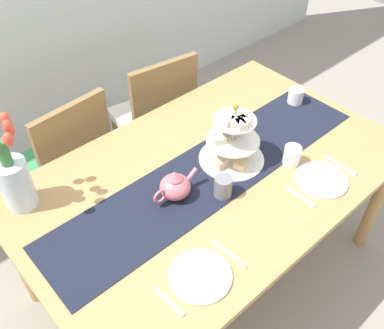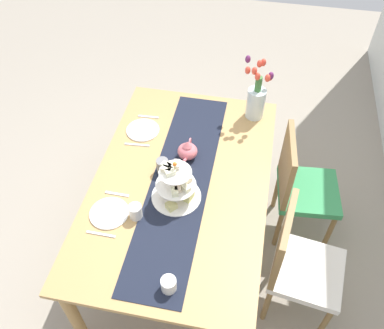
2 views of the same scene
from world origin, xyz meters
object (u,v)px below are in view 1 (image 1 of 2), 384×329
Objects in this scene: knife_left at (229,253)px; mug_grey at (223,187)px; tulip_vase at (13,176)px; dinner_plate_left at (200,276)px; teapot at (175,186)px; knife_right at (340,165)px; fork_right at (300,197)px; chair_right at (156,114)px; dining_table at (211,186)px; fork_left at (169,301)px; chair_left at (69,159)px; mug_white_text at (292,156)px; tiered_cake_stand at (232,142)px; cream_jug at (296,96)px; dinner_plate_right at (321,180)px.

mug_grey is (0.19, 0.23, 0.05)m from knife_left.
tulip_vase is 0.82m from dinner_plate_left.
knife_right is at bearing -27.78° from teapot.
fork_right is 1.58× the size of mug_grey.
tulip_vase reaches higher than knife_right.
tulip_vase is at bearing -158.85° from chair_right.
knife_right is (0.47, -0.36, 0.09)m from dining_table.
dinner_plate_left is 0.15m from fork_left.
teapot is 0.49m from fork_left.
teapot is at bearing 139.57° from mug_grey.
mug_white_text is at bearing -56.57° from chair_left.
tiered_cake_stand is 0.59m from cream_jug.
mug_white_text is (0.64, -0.97, 0.29)m from chair_left.
cream_jug is (1.41, -0.30, -0.12)m from tulip_vase.
tiered_cake_stand reaches higher than fork_right.
knife_left is at bearing 0.00° from dinner_plate_left.
cream_jug is 1.19m from dinner_plate_left.
tulip_vase is at bearing 139.90° from fork_right.
dinner_plate_left is (-1.10, -0.45, -0.04)m from cream_jug.
dining_table is 0.49m from dinner_plate_right.
tiered_cake_stand is 1.32× the size of dinner_plate_left.
fork_right is at bearing 0.00° from knife_left.
dinner_plate_left is 1.35× the size of knife_right.
tiered_cake_stand is at bearing -171.34° from cream_jug.
fork_right is (-0.10, -1.13, 0.25)m from chair_right.
mug_grey is (0.34, 0.23, 0.05)m from dinner_plate_left.
knife_left is 1.13× the size of fork_right.
knife_right is 1.79× the size of mug_grey.
dining_table is 0.23m from tiered_cake_stand.
knife_right is (1.17, -0.74, -0.16)m from tulip_vase.
fork_left is at bearing -154.82° from mug_grey.
dinner_plate_left is at bearing 180.00° from fork_right.
tiered_cake_stand reaches higher than cream_jug.
knife_left is at bearing 180.00° from dinner_plate_right.
chair_right is at bearing 57.45° from teapot.
tiered_cake_stand reaches higher than teapot.
fork_left is at bearing 180.00° from dinner_plate_right.
mug_grey is 0.37m from mug_white_text.
tiered_cake_stand reaches higher than chair_left.
tulip_vase is at bearing 142.03° from teapot.
mug_grey is at bearing -40.43° from teapot.
dining_table is 0.54m from dinner_plate_left.
mug_white_text is (0.71, 0.16, 0.04)m from dinner_plate_left.
cream_jug is at bearing 5.70° from teapot.
chair_right reaches higher than knife_left.
tulip_vase reaches higher than dining_table.
mug_grey reaches higher than dinner_plate_left.
teapot is (-0.34, -0.00, -0.04)m from tiered_cake_stand.
fork_left and knife_left have the same top height.
tiered_cake_stand is 0.23m from mug_grey.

